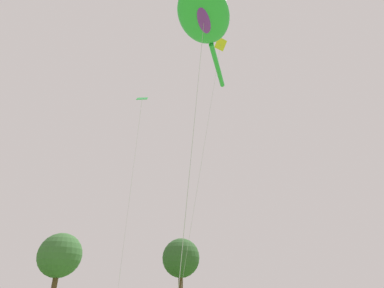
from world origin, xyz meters
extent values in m
ellipsoid|color=green|center=(3.12, 14.88, 19.36)|extent=(6.20, 5.99, 1.09)
cylinder|color=green|center=(7.10, 18.15, 19.20)|extent=(4.25, 3.59, 0.39)
ellipsoid|color=purple|center=(3.12, 14.88, 18.87)|extent=(2.28, 2.08, 0.39)
cylinder|color=#B2B2B7|center=(1.77, 14.30, 9.41)|extent=(2.72, 1.19, 18.82)
cube|color=yellow|center=(9.25, 19.86, 24.45)|extent=(1.16, 0.84, 0.85)
cylinder|color=#B2B2B7|center=(7.80, 21.29, 12.22)|extent=(2.93, 2.87, 24.45)
cube|color=green|center=(4.02, 25.84, 19.09)|extent=(1.26, 1.24, 0.80)
cylinder|color=#B2B2B7|center=(4.58, 27.84, 9.54)|extent=(1.15, 4.02, 19.09)
sphere|color=#386633|center=(7.56, 61.69, 8.22)|extent=(7.40, 7.40, 7.40)
sphere|color=#2D5628|center=(26.60, 52.26, 8.15)|extent=(6.85, 6.85, 6.85)
camera|label=1|loc=(-6.06, 3.58, 1.98)|focal=27.97mm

